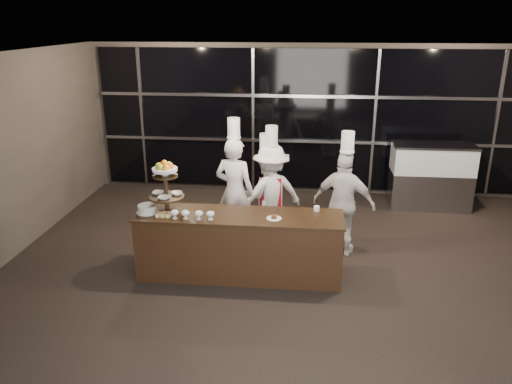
# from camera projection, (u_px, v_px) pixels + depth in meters

# --- Properties ---
(room) EXTENTS (10.00, 10.00, 10.00)m
(room) POSITION_uv_depth(u_px,v_px,m) (315.00, 212.00, 5.31)
(room) COLOR black
(room) RESTS_ON ground
(window_wall) EXTENTS (8.60, 0.10, 2.80)m
(window_wall) POSITION_uv_depth(u_px,v_px,m) (313.00, 121.00, 9.94)
(window_wall) COLOR black
(window_wall) RESTS_ON ground
(buffet_counter) EXTENTS (2.84, 0.74, 0.92)m
(buffet_counter) POSITION_uv_depth(u_px,v_px,m) (240.00, 245.00, 6.94)
(buffet_counter) COLOR black
(buffet_counter) RESTS_ON ground
(display_stand) EXTENTS (0.48, 0.48, 0.74)m
(display_stand) POSITION_uv_depth(u_px,v_px,m) (166.00, 183.00, 6.75)
(display_stand) COLOR black
(display_stand) RESTS_ON buffet_counter
(compotes) EXTENTS (0.60, 0.11, 0.12)m
(compotes) POSITION_uv_depth(u_px,v_px,m) (192.00, 213.00, 6.61)
(compotes) COLOR silver
(compotes) RESTS_ON buffet_counter
(layer_cake) EXTENTS (0.30, 0.30, 0.11)m
(layer_cake) POSITION_uv_depth(u_px,v_px,m) (147.00, 209.00, 6.85)
(layer_cake) COLOR white
(layer_cake) RESTS_ON buffet_counter
(pastry_squares) EXTENTS (0.20, 0.13, 0.05)m
(pastry_squares) POSITION_uv_depth(u_px,v_px,m) (164.00, 214.00, 6.72)
(pastry_squares) COLOR #F8D179
(pastry_squares) RESTS_ON buffet_counter
(small_plate) EXTENTS (0.20, 0.20, 0.05)m
(small_plate) POSITION_uv_depth(u_px,v_px,m) (274.00, 218.00, 6.64)
(small_plate) COLOR white
(small_plate) RESTS_ON buffet_counter
(chef_cup) EXTENTS (0.08, 0.08, 0.07)m
(chef_cup) POSITION_uv_depth(u_px,v_px,m) (317.00, 209.00, 6.91)
(chef_cup) COLOR white
(chef_cup) RESTS_ON buffet_counter
(display_case) EXTENTS (1.49, 0.65, 1.24)m
(display_case) POSITION_uv_depth(u_px,v_px,m) (431.00, 173.00, 9.40)
(display_case) COLOR #A5A5AA
(display_case) RESTS_ON ground
(chef_a) EXTENTS (0.73, 0.58, 2.05)m
(chef_a) POSITION_uv_depth(u_px,v_px,m) (235.00, 191.00, 7.79)
(chef_a) COLOR silver
(chef_a) RESTS_ON ground
(chef_b) EXTENTS (0.84, 0.73, 1.76)m
(chef_b) POSITION_uv_depth(u_px,v_px,m) (265.00, 195.00, 8.03)
(chef_b) COLOR silver
(chef_b) RESTS_ON ground
(chef_c) EXTENTS (1.19, 0.98, 1.90)m
(chef_c) POSITION_uv_depth(u_px,v_px,m) (271.00, 193.00, 7.93)
(chef_c) COLOR silver
(chef_c) RESTS_ON ground
(chef_d) EXTENTS (1.02, 0.67, 1.92)m
(chef_d) POSITION_uv_depth(u_px,v_px,m) (344.00, 203.00, 7.49)
(chef_d) COLOR silver
(chef_d) RESTS_ON ground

